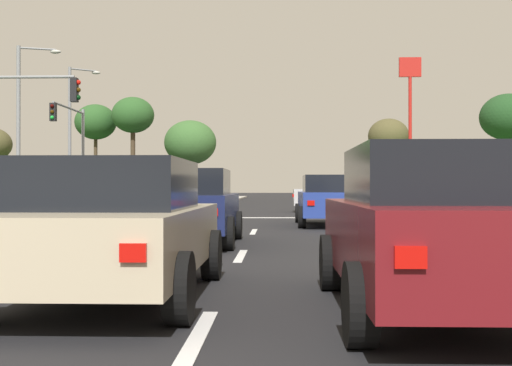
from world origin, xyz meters
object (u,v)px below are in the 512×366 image
car_blue_fifth (329,200)px  fastfood_pole_sign (410,97)px  car_grey_third (202,191)px  treeline_sixth (508,117)px  car_beige_seventh (112,227)px  treeline_fifth (388,136)px  treeline_second (96,123)px  treeline_fourth (190,143)px  pedestrian_at_median (213,186)px  street_lamp_third (72,128)px  traffic_signal_far_left (73,136)px  traffic_signal_near_left (18,118)px  car_black_near (173,194)px  car_maroon_sixth (438,229)px  car_white_fourth (188,193)px  car_silver_second (341,195)px  car_navy_eighth (189,206)px  street_lamp_second (22,118)px  treeline_third (133,116)px

car_blue_fifth → fastfood_pole_sign: (9.33, 33.48, 7.85)m
car_grey_third → treeline_sixth: size_ratio=0.48×
car_beige_seventh → treeline_fifth: 57.28m
treeline_second → treeline_fourth: 9.16m
fastfood_pole_sign → treeline_fifth: bearing=91.6°
car_blue_fifth → pedestrian_at_median: bearing=105.4°
street_lamp_third → treeline_fifth: size_ratio=1.11×
car_blue_fifth → treeline_sixth: bearing=63.6°
fastfood_pole_sign → treeline_sixth: fastfood_pole_sign is taller
traffic_signal_far_left → treeline_fifth: (22.43, 26.01, 1.98)m
pedestrian_at_median → treeline_fourth: size_ratio=0.24×
car_grey_third → traffic_signal_near_left: 30.98m
car_black_near → pedestrian_at_median: pedestrian_at_median is taller
car_maroon_sixth → treeline_second: treeline_second is taller
treeline_second → car_white_fourth: bearing=-51.3°
car_grey_third → street_lamp_third: bearing=69.2°
car_blue_fifth → car_beige_seventh: size_ratio=1.06×
car_silver_second → car_navy_eighth: (-4.82, -17.27, -0.03)m
car_grey_third → car_beige_seventh: car_grey_third is taller
treeline_fourth → pedestrian_at_median: bearing=-78.6°
car_silver_second → car_beige_seventh: (-4.76, -23.75, -0.06)m
pedestrian_at_median → treeline_fourth: 22.68m
car_maroon_sixth → street_lamp_second: 29.49m
treeline_fourth → traffic_signal_far_left: bearing=-97.0°
car_white_fourth → treeline_sixth: (26.95, 11.65, 6.64)m
car_black_near → fastfood_pole_sign: bearing=-142.4°
treeline_third → treeline_sixth: 33.56m
car_beige_seventh → fastfood_pole_sign: 49.04m
fastfood_pole_sign → treeline_fifth: fastfood_pole_sign is taller
car_silver_second → street_lamp_second: bearing=-93.8°
car_black_near → traffic_signal_near_left: (-3.79, -14.81, 3.18)m
street_lamp_second → treeline_sixth: treeline_sixth is taller
car_white_fourth → traffic_signal_far_left: 11.70m
traffic_signal_far_left → treeline_second: size_ratio=0.66×
traffic_signal_near_left → traffic_signal_far_left: 11.30m
car_black_near → fastfood_pole_sign: fastfood_pole_sign is taller
car_white_fourth → treeline_second: (-10.47, 13.05, 6.44)m
car_black_near → pedestrian_at_median: bearing=-163.2°
car_grey_third → car_maroon_sixth: size_ratio=1.07×
street_lamp_third → treeline_fifth: street_lamp_third is taller
car_beige_seventh → treeline_sixth: treeline_sixth is taller
traffic_signal_near_left → fastfood_pole_sign: fastfood_pole_sign is taller
car_beige_seventh → fastfood_pole_sign: (12.71, 46.70, 7.89)m
traffic_signal_far_left → treeline_sixth: treeline_sixth is taller
car_beige_seventh → treeline_fourth: (-6.75, 55.81, 4.76)m
fastfood_pole_sign → car_grey_third: bearing=172.5°
fastfood_pole_sign → treeline_fourth: fastfood_pole_sign is taller
car_navy_eighth → street_lamp_third: 28.74m
car_white_fourth → street_lamp_third: (-6.28, -6.79, 4.07)m
car_grey_third → treeline_fifth: bearing=-158.9°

